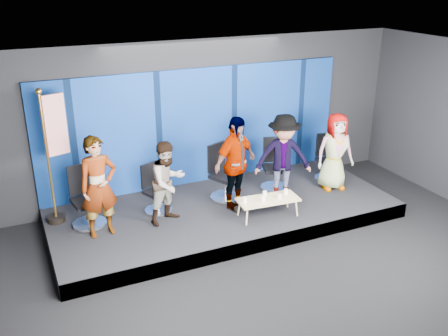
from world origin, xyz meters
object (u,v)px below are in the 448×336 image
at_px(chair_b, 156,196).
at_px(coffee_table, 268,200).
at_px(mug_d, 280,196).
at_px(flag_stand, 54,153).
at_px(chair_c, 224,181).
at_px(panelist_e, 335,152).
at_px(chair_d, 275,172).
at_px(panelist_b, 168,182).
at_px(chair_a, 87,206).
at_px(mug_c, 265,194).
at_px(panelist_c, 235,164).
at_px(mug_e, 286,191).
at_px(mug_b, 263,199).
at_px(panelist_d, 283,157).
at_px(chair_e, 327,165).
at_px(panelist_a, 99,187).
at_px(mug_a, 245,200).

xyz_separation_m(chair_b, coffee_table, (1.94, -1.12, 0.01)).
relative_size(mug_d, flag_stand, 0.03).
bearing_deg(chair_c, panelist_e, -35.41).
bearing_deg(mug_d, coffee_table, 158.26).
xyz_separation_m(chair_c, chair_d, (1.24, 0.01, -0.02)).
xyz_separation_m(chair_b, panelist_b, (0.11, -0.49, 0.48)).
xyz_separation_m(chair_a, mug_c, (3.30, -0.97, 0.04)).
xyz_separation_m(mug_c, mug_d, (0.21, -0.23, -0.00)).
relative_size(panelist_c, flag_stand, 0.74).
bearing_deg(mug_e, coffee_table, -172.28).
xyz_separation_m(chair_a, mug_b, (3.16, -1.17, 0.04)).
bearing_deg(panelist_e, chair_c, 178.37).
bearing_deg(panelist_d, chair_e, 35.63).
relative_size(chair_c, chair_e, 1.12).
distance_m(panelist_a, chair_b, 1.42).
height_order(chair_a, flag_stand, flag_stand).
relative_size(panelist_d, mug_e, 18.72).
height_order(panelist_c, panelist_e, panelist_c).
relative_size(coffee_table, mug_b, 11.62).
xyz_separation_m(mug_b, flag_stand, (-3.58, 1.59, 0.96)).
relative_size(panelist_d, mug_a, 18.65).
relative_size(panelist_c, chair_e, 1.82).
height_order(chair_d, mug_b, chair_d).
xyz_separation_m(chair_a, mug_e, (3.74, -1.06, 0.04)).
bearing_deg(flag_stand, mug_e, -39.18).
xyz_separation_m(coffee_table, mug_c, (0.00, 0.15, 0.08)).
bearing_deg(mug_e, mug_d, -148.02).
relative_size(chair_a, chair_d, 1.03).
distance_m(panelist_c, mug_a, 0.79).
bearing_deg(panelist_a, panelist_c, -8.97).
bearing_deg(chair_b, coffee_table, -52.20).
bearing_deg(mug_d, panelist_b, 160.77).
bearing_deg(mug_a, chair_a, 159.05).
bearing_deg(mug_c, panelist_a, 171.09).
height_order(chair_b, coffee_table, chair_b).
distance_m(panelist_e, mug_a, 2.58).
bearing_deg(panelist_b, panelist_c, -22.75).
height_order(panelist_d, flag_stand, flag_stand).
distance_m(mug_b, mug_d, 0.35).
distance_m(panelist_d, flag_stand, 4.52).
bearing_deg(chair_d, panelist_e, -5.04).
bearing_deg(chair_a, panelist_d, -15.44).
xyz_separation_m(chair_a, panelist_a, (0.18, -0.48, 0.56)).
distance_m(panelist_b, panelist_d, 2.52).
distance_m(panelist_b, chair_d, 2.71).
bearing_deg(chair_d, mug_e, -89.62).
xyz_separation_m(panelist_b, chair_d, (2.62, 0.50, -0.43)).
height_order(panelist_e, mug_a, panelist_e).
distance_m(chair_b, panelist_b, 0.69).
bearing_deg(mug_b, mug_c, 55.26).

